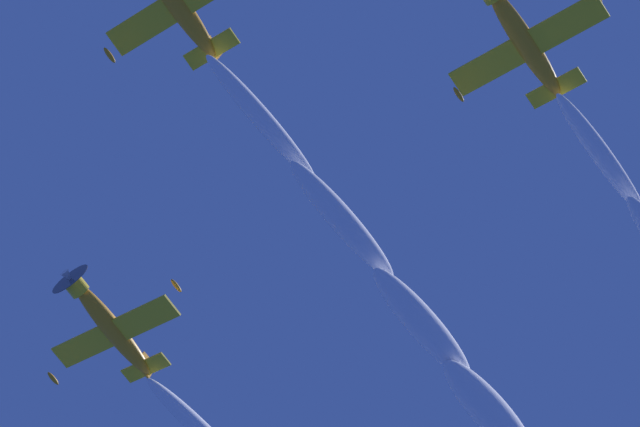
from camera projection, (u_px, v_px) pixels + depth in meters
The scene contains 2 objects.
airplane_left_wingman at pixel (522, 38), 70.69m from camera, with size 7.20×7.00×2.72m.
airplane_right_wingman at pixel (109, 325), 76.50m from camera, with size 7.10×7.01×3.02m.
Camera 1 is at (28.61, 1.48, 1.67)m, focal length 84.47 mm.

